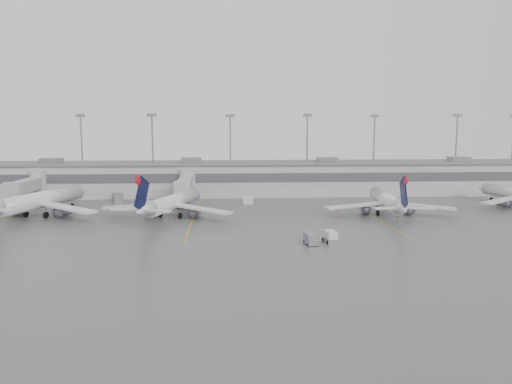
{
  "coord_description": "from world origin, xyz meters",
  "views": [
    {
      "loc": [
        -11.0,
        -69.68,
        17.51
      ],
      "look_at": [
        -5.5,
        24.0,
        5.0
      ],
      "focal_mm": 35.0,
      "sensor_mm": 36.0,
      "label": 1
    }
  ],
  "objects": [
    {
      "name": "gse_uld_c",
      "position": [
        24.94,
        36.45,
        0.93
      ],
      "size": [
        2.85,
        2.12,
        1.85
      ],
      "primitive_type": "cube",
      "rotation": [
        0.0,
        0.0,
        -0.15
      ],
      "color": "silver",
      "rests_on": "ground"
    },
    {
      "name": "cone_c",
      "position": [
        11.99,
        31.77,
        0.37
      ],
      "size": [
        0.47,
        0.47,
        0.75
      ],
      "primitive_type": "cone",
      "color": "#EE2E05",
      "rests_on": "ground"
    },
    {
      "name": "baggage_tug",
      "position": [
        4.54,
        3.12,
        0.7
      ],
      "size": [
        2.19,
        3.02,
        1.8
      ],
      "rotation": [
        0.0,
        0.0,
        0.16
      ],
      "color": "silver",
      "rests_on": "ground"
    },
    {
      "name": "cone_b",
      "position": [
        -15.28,
        33.19,
        0.38
      ],
      "size": [
        0.48,
        0.48,
        0.76
      ],
      "primitive_type": "cone",
      "color": "#EE2E05",
      "rests_on": "ground"
    },
    {
      "name": "jet_far_left",
      "position": [
        -47.52,
        27.32,
        3.27
      ],
      "size": [
        27.71,
        31.54,
        10.52
      ],
      "rotation": [
        0.0,
        0.0,
        -0.3
      ],
      "color": "silver",
      "rests_on": "ground"
    },
    {
      "name": "gse_uld_b",
      "position": [
        -6.28,
        41.29,
        0.78
      ],
      "size": [
        2.23,
        1.51,
        1.55
      ],
      "primitive_type": "cube",
      "rotation": [
        0.0,
        0.0,
        -0.02
      ],
      "color": "silver",
      "rests_on": "ground"
    },
    {
      "name": "jet_bridge_left",
      "position": [
        -55.5,
        45.72,
        3.87
      ],
      "size": [
        4.0,
        17.2,
        7.0
      ],
      "color": "#95989A",
      "rests_on": "ground"
    },
    {
      "name": "jet_mid_right",
      "position": [
        20.58,
        25.55,
        2.86
      ],
      "size": [
        25.27,
        28.44,
        9.2
      ],
      "rotation": [
        0.0,
        0.0,
        -0.09
      ],
      "color": "silver",
      "rests_on": "ground"
    },
    {
      "name": "gse_uld_a",
      "position": [
        -54.79,
        40.18,
        0.85
      ],
      "size": [
        2.74,
        2.19,
        1.7
      ],
      "primitive_type": "cube",
      "rotation": [
        0.0,
        0.0,
        0.28
      ],
      "color": "silver",
      "rests_on": "ground"
    },
    {
      "name": "stand_markings",
      "position": [
        -0.0,
        24.0,
        0.01
      ],
      "size": [
        105.25,
        40.0,
        0.01
      ],
      "color": "#C5990B",
      "rests_on": "ground"
    },
    {
      "name": "baggage_cart",
      "position": [
        1.34,
        1.92,
        0.9
      ],
      "size": [
        1.94,
        2.9,
        1.73
      ],
      "rotation": [
        0.0,
        0.0,
        0.16
      ],
      "color": "slate",
      "rests_on": "ground"
    },
    {
      "name": "cone_a",
      "position": [
        -48.57,
        39.45,
        0.35
      ],
      "size": [
        0.44,
        0.44,
        0.7
      ],
      "primitive_type": "cone",
      "color": "#EE2E05",
      "rests_on": "ground"
    },
    {
      "name": "terminal",
      "position": [
        -0.01,
        57.98,
        4.17
      ],
      "size": [
        152.0,
        17.0,
        9.45
      ],
      "color": "#9D9D99",
      "rests_on": "ground"
    },
    {
      "name": "jet_bridge_right",
      "position": [
        -20.5,
        45.72,
        3.87
      ],
      "size": [
        4.0,
        17.2,
        7.0
      ],
      "color": "#95989A",
      "rests_on": "ground"
    },
    {
      "name": "jet_mid_left",
      "position": [
        -21.73,
        25.49,
        2.95
      ],
      "size": [
        24.96,
        28.42,
        9.48
      ],
      "rotation": [
        0.0,
        0.0,
        -0.3
      ],
      "color": "silver",
      "rests_on": "ground"
    },
    {
      "name": "ground",
      "position": [
        0.0,
        0.0,
        0.0
      ],
      "size": [
        260.0,
        260.0,
        0.0
      ],
      "primitive_type": "plane",
      "color": "#505053",
      "rests_on": "ground"
    },
    {
      "name": "light_masts",
      "position": [
        0.0,
        63.75,
        12.03
      ],
      "size": [
        142.4,
        8.0,
        20.6
      ],
      "color": "gray",
      "rests_on": "ground"
    },
    {
      "name": "gse_loader",
      "position": [
        -36.16,
        45.56,
        1.02
      ],
      "size": [
        3.19,
        3.8,
        2.04
      ],
      "primitive_type": "cube",
      "rotation": [
        0.0,
        0.0,
        0.42
      ],
      "color": "slate",
      "rests_on": "ground"
    }
  ]
}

